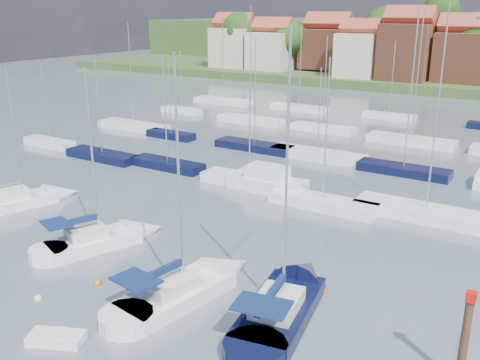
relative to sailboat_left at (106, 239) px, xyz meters
The scene contains 11 objects.
ground 36.88m from the sailboat_left, 76.02° to the left, with size 260.00×260.00×0.00m, color #404D56.
sailboat_left is the anchor object (origin of this frame).
sailboat_centre 9.10m from the sailboat_left, 13.15° to the right, with size 4.44×10.97×14.53m.
sailboat_navy 14.07m from the sailboat_left, ahead, with size 5.01×11.85×15.94m.
sailboat_far 11.34m from the sailboat_left, 168.59° to the left, with size 5.06×9.47×12.26m.
tender 11.21m from the sailboat_left, 56.40° to the right, with size 2.92×2.23×0.57m.
timber_piling 23.29m from the sailboat_left, ahead, with size 0.40×0.40×6.66m.
buoy_b 7.61m from the sailboat_left, 73.26° to the right, with size 0.45×0.45×0.45m, color beige.
buoy_c 5.63m from the sailboat_left, 49.66° to the right, with size 0.50×0.50×0.50m, color #D85914.
buoy_e 15.20m from the sailboat_left, ahead, with size 0.42×0.42×0.42m, color #D85914.
marina_field 32.77m from the sailboat_left, 70.72° to the left, with size 79.62×41.41×15.93m.
Camera 1 is at (16.58, -19.07, 15.31)m, focal length 40.00 mm.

